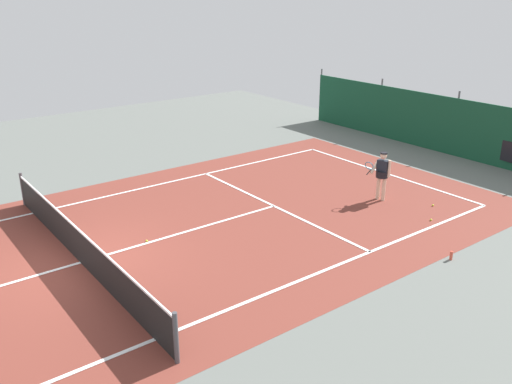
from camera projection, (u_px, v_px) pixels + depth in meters
The scene contains 9 objects.
ground_plane at pixel (81, 263), 14.04m from camera, with size 36.00×36.00×0.00m, color slate.
court_surface at pixel (81, 263), 14.04m from camera, with size 11.02×26.60×0.01m.
tennis_net at pixel (79, 245), 13.86m from camera, with size 10.12×0.10×1.10m.
back_fence at pixel (459, 138), 23.17m from camera, with size 16.30×0.98×2.70m.
tennis_player at pixel (382, 172), 17.88m from camera, with size 0.60×0.81×1.64m.
tennis_ball_near_player at pixel (147, 241), 15.17m from camera, with size 0.07×0.07×0.07m, color #CCDB33.
tennis_ball_midcourt at pixel (433, 205), 17.66m from camera, with size 0.07×0.07×0.07m, color #CCDB33.
tennis_ball_by_sideline at pixel (431, 220), 16.55m from camera, with size 0.07×0.07×0.07m, color #CCDB33.
water_bottle at pixel (451, 255), 14.16m from camera, with size 0.08×0.08×0.24m, color #D84C38.
Camera 1 is at (12.68, -3.96, 6.65)m, focal length 38.22 mm.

